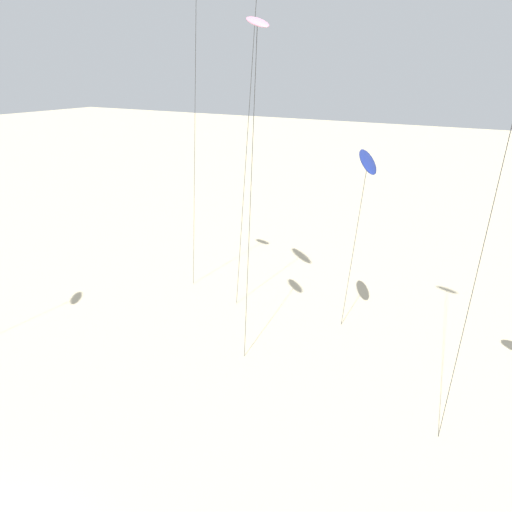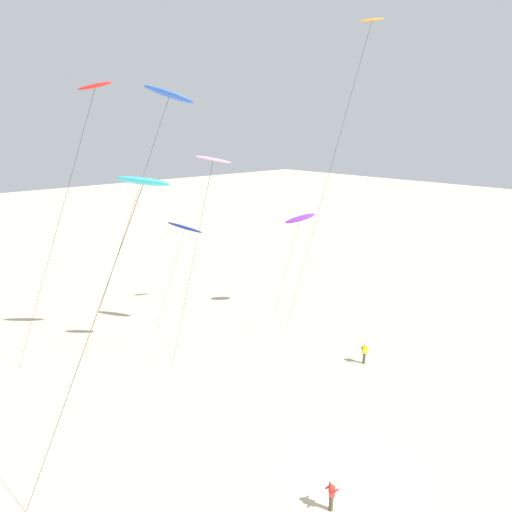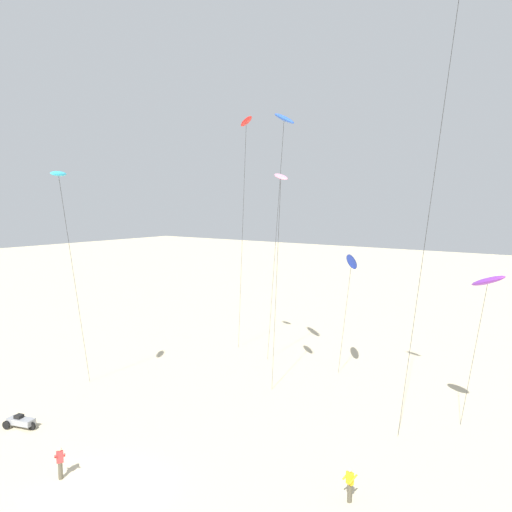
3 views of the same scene
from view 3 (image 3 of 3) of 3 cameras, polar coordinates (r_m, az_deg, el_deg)
The scene contains 10 objects.
ground_plane at distance 28.42m, azimuth -16.64°, elevation -23.45°, with size 260.00×260.00×0.00m, color beige.
kite_pink at distance 33.57m, azimuth 2.74°, elevation 8.29°, with size 3.56×3.66×15.79m.
kite_red at distance 40.69m, azimuth -1.10°, elevation 14.03°, with size 6.55×6.80×20.28m.
kite_cyan at distance 34.22m, azimuth -20.88°, elevation 8.10°, with size 5.54×6.06×15.85m.
kite_purple at distance 31.85m, azimuth 24.18°, elevation -2.56°, with size 2.90×2.95×10.11m.
kite_blue at distance 36.96m, azimuth 3.10°, elevation 14.69°, with size 7.01×7.19×20.34m.
kite_navy at distance 38.68m, azimuth 10.48°, elevation -0.65°, with size 3.24×3.78×10.06m.
kite_flyer_nearest at distance 29.51m, azimuth -20.78°, elevation -20.46°, with size 0.70×0.71×1.67m.
kite_flyer_middle at distance 26.45m, azimuth 10.29°, elevation -23.47°, with size 0.68×0.67×1.67m.
beach_buggy at distance 36.34m, azimuth -24.53°, elevation -16.23°, with size 2.13×1.34×0.82m.
Camera 3 is at (19.96, -14.69, 13.90)m, focal length 36.30 mm.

